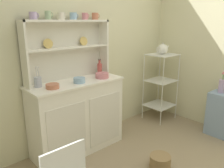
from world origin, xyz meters
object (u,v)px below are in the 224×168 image
Objects in this scene: bakers_rack at (161,80)px; jam_bottle at (100,69)px; cup_lilac_0 at (33,16)px; porcelain_teapot at (163,49)px; flower_vase at (222,85)px; hutch_cabinet at (77,116)px; bowl_mixing_large at (53,86)px; floor_basket at (160,162)px; utensil_jar at (38,82)px; hutch_shelf_unit at (67,45)px.

jam_bottle reaches higher than bakers_rack.
porcelain_teapot is at bearing -6.64° from cup_lilac_0.
porcelain_teapot is at bearing 102.37° from flower_vase.
porcelain_teapot is (1.54, -0.10, 0.70)m from hutch_cabinet.
cup_lilac_0 is 0.29× the size of flower_vase.
floor_basket is at bearing -47.40° from bowl_mixing_large.
bowl_mixing_large is at bearing 132.60° from floor_basket.
floor_basket is at bearing -142.53° from porcelain_teapot.
bakers_rack is 4.65× the size of floor_basket.
floor_basket is 1.44m from bowl_mixing_large.
utensil_jar is (-0.88, 1.01, 0.88)m from floor_basket.
hutch_shelf_unit reaches higher than hutch_cabinet.
jam_bottle is at bearing 91.25° from floor_basket.
cup_lilac_0 is at bearing 52.92° from utensil_jar.
hutch_cabinet is at bearing 150.45° from flower_vase.
bakers_rack is 0.90m from flower_vase.
bowl_mixing_large is at bearing -168.28° from jam_bottle.
bakers_rack is 1.49m from floor_basket.
cup_lilac_0 reaches higher than hutch_shelf_unit.
bowl_mixing_large is at bearing -144.95° from hutch_shelf_unit.
cup_lilac_0 is 0.41× the size of utensil_jar.
flower_vase reaches higher than hutch_cabinet.
cup_lilac_0 is 0.75m from bowl_mixing_large.
hutch_cabinet is 5.03× the size of utensil_jar.
porcelain_teapot is (1.88, -0.03, 0.24)m from bowl_mixing_large.
bakers_rack is 3.32× the size of flower_vase.
porcelain_teapot reaches higher than jam_bottle.
bakers_rack reaches higher than floor_basket.
hutch_cabinet is 4.99× the size of floor_basket.
cup_lilac_0 is at bearing 128.75° from floor_basket.
bowl_mixing_large is 1.89m from porcelain_teapot.
cup_lilac_0 is at bearing -173.87° from hutch_shelf_unit.
cup_lilac_0 reaches higher than utensil_jar.
hutch_cabinet is 8.21× the size of bowl_mixing_large.
bowl_mixing_large is 0.61× the size of utensil_jar.
floor_basket is at bearing -64.17° from hutch_cabinet.
bakers_rack is at bearing -9.68° from jam_bottle.
flower_vase is at bearing -27.42° from cup_lilac_0.
floor_basket is 1.44m from flower_vase.
bakers_rack is 1.17m from jam_bottle.
jam_bottle is at bearing 170.30° from porcelain_teapot.
bakers_rack is at bearing -0.90° from bowl_mixing_large.
hutch_cabinet is 0.68m from jam_bottle.
hutch_cabinet is 0.86m from hutch_shelf_unit.
bowl_mixing_large is at bearing -73.88° from cup_lilac_0.
porcelain_teapot is 0.76× the size of flower_vase.
bakers_rack is 2.00m from utensil_jar.
hutch_shelf_unit reaches higher than bakers_rack.
bakers_rack is 2.17m from cup_lilac_0.
utensil_jar is 2.41m from flower_vase.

